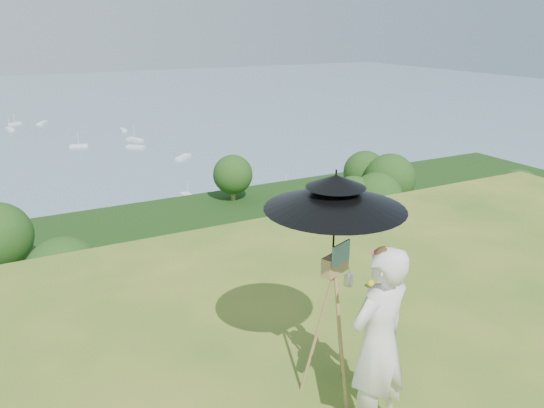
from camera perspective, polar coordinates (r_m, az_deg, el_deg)
shoreline_tier at (r=86.31m, az=-21.63°, el=-9.93°), size 170.00×28.00×8.00m
bay_water at (r=244.52m, az=-26.39°, el=8.03°), size 700.00×700.00×0.00m
slope_trees at (r=41.26m, az=-18.37°, el=-8.95°), size 110.00×50.00×6.00m
harbor_town at (r=83.53m, az=-22.16°, el=-5.99°), size 110.00×22.00×5.00m
painter at (r=4.86m, az=11.35°, el=-14.36°), size 0.73×0.55×1.81m
field_easel at (r=5.28m, az=6.55°, el=-12.26°), size 0.81×0.81×1.64m
sun_umbrella at (r=4.86m, az=6.72°, el=-1.82°), size 1.67×1.67×0.97m
painter_cap at (r=4.46m, az=12.05°, el=-5.13°), size 0.27×0.29×0.10m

